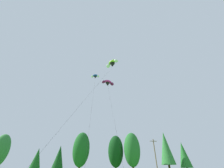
{
  "coord_description": "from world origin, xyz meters",
  "views": [
    {
      "loc": [
        0.09,
        2.48,
        2.22
      ],
      "look_at": [
        1.73,
        21.16,
        13.87
      ],
      "focal_mm": 22.25,
      "sensor_mm": 36.0,
      "label": 1
    }
  ],
  "objects_px": {
    "parafoil_kite_high_lime_white": "(112,64)",
    "parafoil_kite_far_magenta": "(108,83)",
    "parafoil_kite_mid_blue_white": "(95,76)",
    "utility_pole": "(156,157)"
  },
  "relations": [
    {
      "from": "utility_pole",
      "to": "parafoil_kite_high_lime_white",
      "type": "relative_size",
      "value": 0.46
    },
    {
      "from": "parafoil_kite_mid_blue_white",
      "to": "parafoil_kite_far_magenta",
      "type": "bearing_deg",
      "value": -3.44
    },
    {
      "from": "parafoil_kite_high_lime_white",
      "to": "parafoil_kite_far_magenta",
      "type": "distance_m",
      "value": 7.97
    },
    {
      "from": "parafoil_kite_high_lime_white",
      "to": "parafoil_kite_far_magenta",
      "type": "relative_size",
      "value": 1.02
    },
    {
      "from": "parafoil_kite_high_lime_white",
      "to": "parafoil_kite_mid_blue_white",
      "type": "height_order",
      "value": "parafoil_kite_mid_blue_white"
    },
    {
      "from": "parafoil_kite_mid_blue_white",
      "to": "parafoil_kite_far_magenta",
      "type": "height_order",
      "value": "parafoil_kite_mid_blue_white"
    },
    {
      "from": "utility_pole",
      "to": "parafoil_kite_high_lime_white",
      "type": "bearing_deg",
      "value": -126.53
    },
    {
      "from": "utility_pole",
      "to": "parafoil_kite_mid_blue_white",
      "type": "relative_size",
      "value": 0.43
    },
    {
      "from": "utility_pole",
      "to": "parafoil_kite_mid_blue_white",
      "type": "height_order",
      "value": "parafoil_kite_mid_blue_white"
    },
    {
      "from": "utility_pole",
      "to": "parafoil_kite_high_lime_white",
      "type": "height_order",
      "value": "parafoil_kite_high_lime_white"
    }
  ]
}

